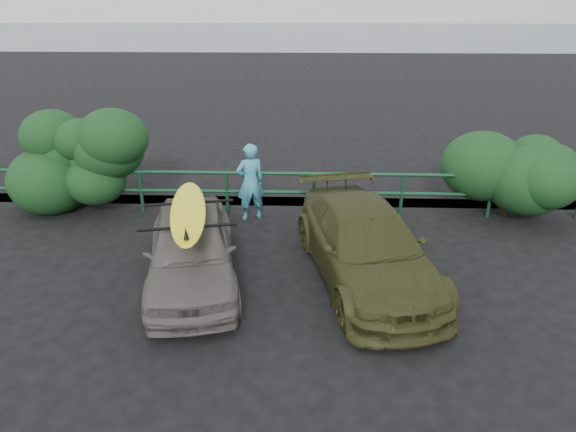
% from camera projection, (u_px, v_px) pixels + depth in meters
% --- Properties ---
extents(ground, '(80.00, 80.00, 0.00)m').
position_uv_depth(ground, '(248.00, 351.00, 7.40)').
color(ground, black).
extents(ocean, '(200.00, 200.00, 0.00)m').
position_uv_depth(ocean, '(301.00, 35.00, 62.35)').
color(ocean, slate).
rests_on(ocean, ground).
extents(guardrail, '(14.00, 0.08, 1.04)m').
position_uv_depth(guardrail, '(270.00, 193.00, 11.77)').
color(guardrail, '#134426').
rests_on(guardrail, ground).
extents(shrub_left, '(3.20, 2.40, 2.19)m').
position_uv_depth(shrub_left, '(68.00, 162.00, 12.06)').
color(shrub_left, '#18421B').
rests_on(shrub_left, ground).
extents(shrub_right, '(3.20, 2.40, 2.18)m').
position_uv_depth(shrub_right, '(487.00, 165.00, 11.84)').
color(shrub_right, '#18421B').
rests_on(shrub_right, ground).
extents(sedan, '(2.22, 4.00, 1.29)m').
position_uv_depth(sedan, '(191.00, 250.00, 8.92)').
color(sedan, '#605A55').
rests_on(sedan, ground).
extents(olive_vehicle, '(2.74, 4.76, 1.30)m').
position_uv_depth(olive_vehicle, '(366.00, 245.00, 9.05)').
color(olive_vehicle, '#393B1A').
rests_on(olive_vehicle, ground).
extents(man, '(0.76, 0.64, 1.76)m').
position_uv_depth(man, '(250.00, 182.00, 11.39)').
color(man, '#3FA2BD').
rests_on(man, ground).
extents(roof_rack, '(1.76, 1.39, 0.05)m').
position_uv_depth(roof_rack, '(188.00, 214.00, 8.65)').
color(roof_rack, black).
rests_on(roof_rack, sedan).
extents(surfboard, '(1.13, 2.90, 0.08)m').
position_uv_depth(surfboard, '(188.00, 211.00, 8.62)').
color(surfboard, yellow).
rests_on(surfboard, roof_rack).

